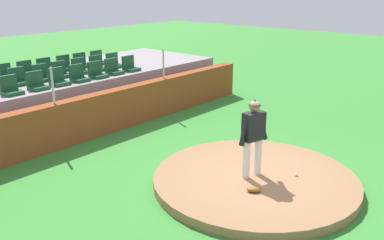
{
  "coord_description": "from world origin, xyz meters",
  "views": [
    {
      "loc": [
        -7.31,
        -4.48,
        4.24
      ],
      "look_at": [
        0.0,
        1.83,
        1.1
      ],
      "focal_mm": 39.65,
      "sensor_mm": 36.0,
      "label": 1
    }
  ],
  "objects_px": {
    "stadium_chair_11": "(80,69)",
    "stadium_chair_0": "(11,88)",
    "stadium_chair_5": "(113,69)",
    "stadium_chair_6": "(130,66)",
    "stadium_chair_16": "(27,72)",
    "stadium_chair_20": "(98,60)",
    "stadium_chair_19": "(81,63)",
    "stadium_chair_9": "(41,76)",
    "stadium_chair_17": "(46,68)",
    "stadium_chair_8": "(19,79)",
    "stadium_chair_15": "(5,75)",
    "stadium_chair_4": "(97,73)",
    "pitcher": "(253,132)",
    "fielding_glove": "(254,189)",
    "stadium_chair_10": "(61,72)",
    "stadium_chair_1": "(37,84)",
    "stadium_chair_12": "(98,66)",
    "stadium_chair_18": "(65,65)",
    "baseball": "(296,174)",
    "stadium_chair_3": "(79,76)",
    "stadium_chair_2": "(58,80)",
    "stadium_chair_13": "(114,63)"
  },
  "relations": [
    {
      "from": "stadium_chair_5",
      "to": "stadium_chair_6",
      "type": "distance_m",
      "value": 0.71
    },
    {
      "from": "stadium_chair_6",
      "to": "stadium_chair_16",
      "type": "xyz_separation_m",
      "value": [
        -2.78,
        1.78,
        0.0
      ]
    },
    {
      "from": "stadium_chair_16",
      "to": "stadium_chair_17",
      "type": "height_order",
      "value": "same"
    },
    {
      "from": "stadium_chair_16",
      "to": "stadium_chair_20",
      "type": "xyz_separation_m",
      "value": [
        2.8,
        -0.01,
        0.0
      ]
    },
    {
      "from": "stadium_chair_9",
      "to": "stadium_chair_0",
      "type": "bearing_deg",
      "value": 31.29
    },
    {
      "from": "stadium_chair_1",
      "to": "stadium_chair_6",
      "type": "relative_size",
      "value": 1.0
    },
    {
      "from": "stadium_chair_19",
      "to": "stadium_chair_9",
      "type": "bearing_deg",
      "value": 23.85
    },
    {
      "from": "stadium_chair_12",
      "to": "stadium_chair_0",
      "type": "bearing_deg",
      "value": 14.01
    },
    {
      "from": "stadium_chair_0",
      "to": "stadium_chair_12",
      "type": "distance_m",
      "value": 3.64
    },
    {
      "from": "stadium_chair_5",
      "to": "stadium_chair_6",
      "type": "xyz_separation_m",
      "value": [
        0.71,
        -0.02,
        0.0
      ]
    },
    {
      "from": "stadium_chair_0",
      "to": "stadium_chair_18",
      "type": "relative_size",
      "value": 1.0
    },
    {
      "from": "stadium_chair_8",
      "to": "stadium_chair_16",
      "type": "height_order",
      "value": "same"
    },
    {
      "from": "pitcher",
      "to": "stadium_chair_15",
      "type": "xyz_separation_m",
      "value": [
        -1.35,
        8.13,
        0.33
      ]
    },
    {
      "from": "stadium_chair_12",
      "to": "stadium_chair_18",
      "type": "xyz_separation_m",
      "value": [
        -0.68,
        0.91,
        0.0
      ]
    },
    {
      "from": "stadium_chair_3",
      "to": "stadium_chair_16",
      "type": "xyz_separation_m",
      "value": [
        -0.7,
        1.8,
        0.0
      ]
    },
    {
      "from": "fielding_glove",
      "to": "stadium_chair_10",
      "type": "distance_m",
      "value": 7.8
    },
    {
      "from": "stadium_chair_0",
      "to": "stadium_chair_17",
      "type": "height_order",
      "value": "same"
    },
    {
      "from": "stadium_chair_3",
      "to": "stadium_chair_17",
      "type": "bearing_deg",
      "value": -89.44
    },
    {
      "from": "stadium_chair_20",
      "to": "stadium_chair_8",
      "type": "bearing_deg",
      "value": 13.72
    },
    {
      "from": "stadium_chair_4",
      "to": "stadium_chair_11",
      "type": "distance_m",
      "value": 0.95
    },
    {
      "from": "stadium_chair_3",
      "to": "stadium_chair_20",
      "type": "relative_size",
      "value": 1.0
    },
    {
      "from": "stadium_chair_12",
      "to": "stadium_chair_15",
      "type": "distance_m",
      "value": 2.94
    },
    {
      "from": "stadium_chair_9",
      "to": "stadium_chair_15",
      "type": "height_order",
      "value": "same"
    },
    {
      "from": "stadium_chair_17",
      "to": "stadium_chair_2",
      "type": "bearing_deg",
      "value": 69.54
    },
    {
      "from": "stadium_chair_3",
      "to": "stadium_chair_12",
      "type": "xyz_separation_m",
      "value": [
        1.4,
        0.91,
        0.0
      ]
    },
    {
      "from": "stadium_chair_11",
      "to": "stadium_chair_16",
      "type": "height_order",
      "value": "same"
    },
    {
      "from": "baseball",
      "to": "stadium_chair_13",
      "type": "relative_size",
      "value": 0.15
    },
    {
      "from": "baseball",
      "to": "stadium_chair_8",
      "type": "xyz_separation_m",
      "value": [
        -2.0,
        8.0,
        1.3
      ]
    },
    {
      "from": "stadium_chair_3",
      "to": "stadium_chair_4",
      "type": "bearing_deg",
      "value": 179.22
    },
    {
      "from": "stadium_chair_11",
      "to": "stadium_chair_0",
      "type": "bearing_deg",
      "value": 17.71
    },
    {
      "from": "stadium_chair_1",
      "to": "stadium_chair_3",
      "type": "distance_m",
      "value": 1.38
    },
    {
      "from": "stadium_chair_15",
      "to": "stadium_chair_16",
      "type": "height_order",
      "value": "same"
    },
    {
      "from": "stadium_chair_4",
      "to": "stadium_chair_8",
      "type": "distance_m",
      "value": 2.3
    },
    {
      "from": "stadium_chair_6",
      "to": "stadium_chair_8",
      "type": "distance_m",
      "value": 3.62
    },
    {
      "from": "stadium_chair_8",
      "to": "pitcher",
      "type": "bearing_deg",
      "value": 100.75
    },
    {
      "from": "pitcher",
      "to": "stadium_chair_6",
      "type": "height_order",
      "value": "pitcher"
    },
    {
      "from": "fielding_glove",
      "to": "stadium_chair_1",
      "type": "height_order",
      "value": "stadium_chair_1"
    },
    {
      "from": "stadium_chair_0",
      "to": "stadium_chair_9",
      "type": "height_order",
      "value": "same"
    },
    {
      "from": "stadium_chair_1",
      "to": "stadium_chair_19",
      "type": "height_order",
      "value": "same"
    },
    {
      "from": "stadium_chair_1",
      "to": "pitcher",
      "type": "bearing_deg",
      "value": 101.89
    },
    {
      "from": "stadium_chair_11",
      "to": "stadium_chair_1",
      "type": "bearing_deg",
      "value": 23.89
    },
    {
      "from": "stadium_chair_13",
      "to": "stadium_chair_19",
      "type": "bearing_deg",
      "value": -50.72
    },
    {
      "from": "stadium_chair_3",
      "to": "stadium_chair_5",
      "type": "distance_m",
      "value": 1.37
    },
    {
      "from": "stadium_chair_4",
      "to": "baseball",
      "type": "bearing_deg",
      "value": 89.25
    },
    {
      "from": "stadium_chair_3",
      "to": "stadium_chair_18",
      "type": "distance_m",
      "value": 1.96
    },
    {
      "from": "baseball",
      "to": "stadium_chair_2",
      "type": "xyz_separation_m",
      "value": [
        -1.27,
        7.09,
        1.3
      ]
    },
    {
      "from": "stadium_chair_3",
      "to": "stadium_chair_18",
      "type": "relative_size",
      "value": 1.0
    },
    {
      "from": "stadium_chair_4",
      "to": "stadium_chair_15",
      "type": "xyz_separation_m",
      "value": [
        -2.07,
        1.83,
        0.0
      ]
    },
    {
      "from": "stadium_chair_0",
      "to": "stadium_chair_12",
      "type": "bearing_deg",
      "value": -165.99
    },
    {
      "from": "fielding_glove",
      "to": "stadium_chair_20",
      "type": "bearing_deg",
      "value": 124.64
    }
  ]
}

